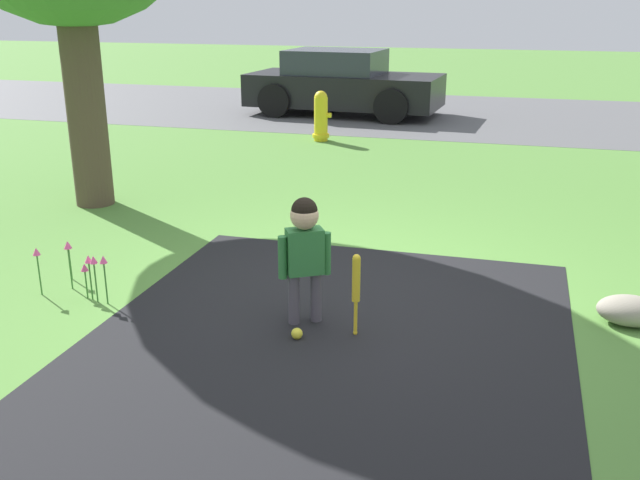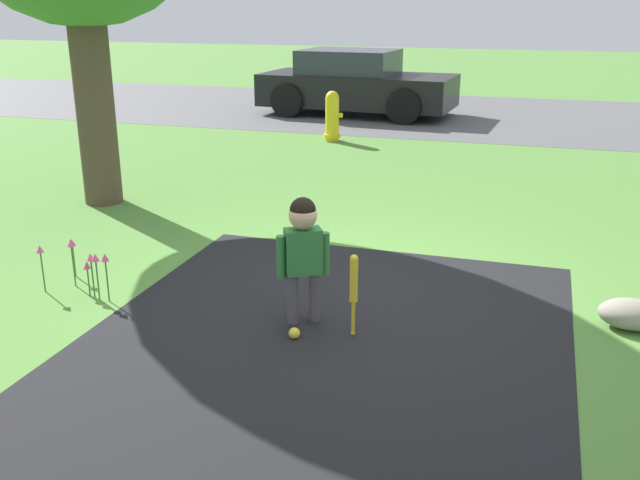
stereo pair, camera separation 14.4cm
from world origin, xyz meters
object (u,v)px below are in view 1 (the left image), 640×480
object	(u,v)px
sports_ball	(297,334)
parked_car	(342,84)
child	(305,243)
baseball_bat	(356,283)
fire_hydrant	(321,117)

from	to	relation	value
sports_ball	parked_car	distance (m)	10.19
child	parked_car	world-z (taller)	parked_car
child	baseball_bat	bearing A→B (deg)	-45.01
child	sports_ball	size ratio (longest dim) A/B	11.77
child	sports_ball	xyz separation A→B (m)	(0.02, -0.28, -0.57)
child	fire_hydrant	size ratio (longest dim) A/B	1.15
baseball_bat	fire_hydrant	xyz separation A→B (m)	(-2.19, 6.90, 0.01)
fire_hydrant	parked_car	bearing A→B (deg)	97.02
child	baseball_bat	distance (m)	0.47
baseball_bat	sports_ball	distance (m)	0.54
parked_car	child	bearing A→B (deg)	-73.81
sports_ball	parked_car	xyz separation A→B (m)	(-2.16, 9.94, 0.57)
child	baseball_bat	size ratio (longest dim) A/B	1.57
fire_hydrant	baseball_bat	bearing A→B (deg)	-72.41
child	parked_car	distance (m)	9.90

